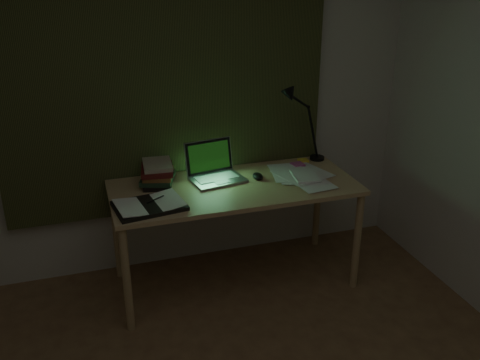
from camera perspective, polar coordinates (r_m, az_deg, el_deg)
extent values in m
cube|color=beige|center=(3.65, -8.04, 8.80)|extent=(3.50, 0.00, 2.50)
cube|color=#2E341A|center=(3.57, -8.11, 11.77)|extent=(2.20, 0.06, 2.00)
ellipsoid|color=black|center=(3.59, 1.91, 0.41)|extent=(0.07, 0.11, 0.04)
cube|color=yellow|center=(3.93, 6.77, 2.08)|extent=(0.07, 0.07, 0.01)
cube|color=#CE5099|center=(3.84, 6.17, 1.63)|extent=(0.09, 0.09, 0.02)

